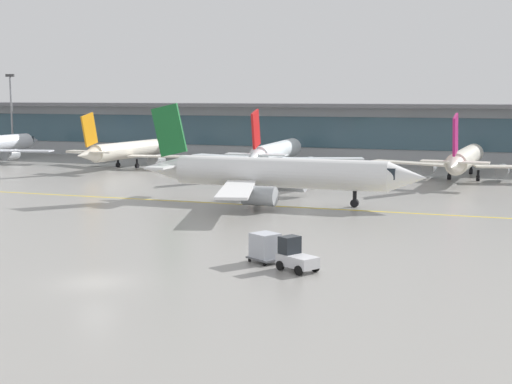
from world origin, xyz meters
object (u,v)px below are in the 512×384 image
gate_airplane_3 (465,159)px  apron_light_mast_0 (11,111)px  gate_airplane_1 (132,150)px  cargo_dolly_lead (265,247)px  taxiing_regional_jet (277,174)px  gate_airplane_2 (276,152)px  baggage_tug (295,256)px

gate_airplane_3 → apron_light_mast_0: bearing=84.1°
gate_airplane_1 → cargo_dolly_lead: 67.75m
taxiing_regional_jet → gate_airplane_2: bearing=107.8°
gate_airplane_2 → baggage_tug: size_ratio=9.38×
taxiing_regional_jet → baggage_tug: bearing=-70.0°
gate_airplane_3 → baggage_tug: gate_airplane_3 is taller
gate_airplane_2 → baggage_tug: (20.43, -57.20, -1.85)m
gate_airplane_1 → gate_airplane_2: 22.95m
taxiing_regional_jet → cargo_dolly_lead: 26.76m
gate_airplane_2 → apron_light_mast_0: apron_light_mast_0 is taller
gate_airplane_3 → apron_light_mast_0: apron_light_mast_0 is taller
gate_airplane_3 → apron_light_mast_0: (-81.28, 12.10, 5.42)m
gate_airplane_1 → apron_light_mast_0: apron_light_mast_0 is taller
gate_airplane_1 → gate_airplane_3: 49.40m
baggage_tug → cargo_dolly_lead: (-2.52, 1.47, 0.16)m
gate_airplane_2 → apron_light_mast_0: size_ratio=1.87×
baggage_tug → apron_light_mast_0: 101.52m
gate_airplane_3 → baggage_tug: (-6.08, -55.72, -1.77)m
gate_airplane_2 → apron_light_mast_0: 56.05m
cargo_dolly_lead → apron_light_mast_0: (-72.68, 66.35, 7.03)m
gate_airplane_3 → taxiing_regional_jet: size_ratio=0.88×
gate_airplane_1 → gate_airplane_2: gate_airplane_2 is taller
gate_airplane_1 → apron_light_mast_0: bearing=73.8°
gate_airplane_2 → cargo_dolly_lead: gate_airplane_2 is taller
taxiing_regional_jet → baggage_tug: (10.27, -27.00, -2.14)m
gate_airplane_3 → apron_light_mast_0: size_ratio=1.81×
gate_airplane_2 → taxiing_regional_jet: taxiing_regional_jet is taller
apron_light_mast_0 → gate_airplane_1: bearing=-21.1°
gate_airplane_2 → taxiing_regional_jet: bearing=-165.5°
gate_airplane_3 → baggage_tug: 56.07m
cargo_dolly_lead → gate_airplane_3: bearing=111.1°
taxiing_regional_jet → baggage_tug: taxiing_regional_jet is taller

